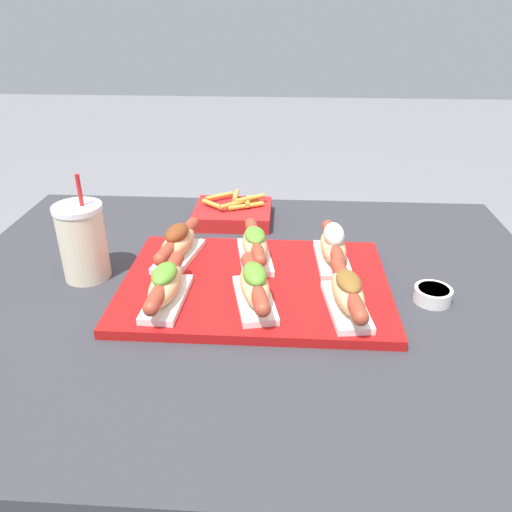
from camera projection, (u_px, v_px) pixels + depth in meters
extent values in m
cube|color=#333338|center=(249.00, 423.00, 1.11)|extent=(1.18, 0.93, 0.71)
cube|color=#B71414|center=(255.00, 284.00, 0.94)|extent=(0.49, 0.35, 0.02)
cube|color=white|center=(167.00, 298.00, 0.87)|extent=(0.07, 0.15, 0.01)
ellipsoid|color=#DBB77A|center=(165.00, 285.00, 0.85)|extent=(0.05, 0.14, 0.04)
cylinder|color=#9E3D28|center=(165.00, 281.00, 0.85)|extent=(0.03, 0.17, 0.03)
sphere|color=#9E3D28|center=(151.00, 308.00, 0.78)|extent=(0.03, 0.03, 0.03)
sphere|color=#9E3D28|center=(177.00, 258.00, 0.92)|extent=(0.03, 0.03, 0.03)
ellipsoid|color=#5B992D|center=(164.00, 274.00, 0.84)|extent=(0.04, 0.07, 0.03)
cube|color=white|center=(255.00, 299.00, 0.86)|extent=(0.09, 0.16, 0.01)
ellipsoid|color=#DBB77A|center=(255.00, 285.00, 0.85)|extent=(0.08, 0.14, 0.04)
cylinder|color=#9E3D28|center=(255.00, 282.00, 0.85)|extent=(0.06, 0.17, 0.03)
sphere|color=#9E3D28|center=(263.00, 309.00, 0.77)|extent=(0.03, 0.03, 0.03)
sphere|color=#9E3D28|center=(248.00, 259.00, 0.92)|extent=(0.03, 0.03, 0.03)
ellipsoid|color=#5B992D|center=(255.00, 274.00, 0.84)|extent=(0.05, 0.08, 0.03)
cube|color=white|center=(346.00, 306.00, 0.84)|extent=(0.08, 0.16, 0.01)
ellipsoid|color=#DBB77A|center=(348.00, 292.00, 0.83)|extent=(0.06, 0.14, 0.04)
cylinder|color=#9E3D28|center=(348.00, 288.00, 0.83)|extent=(0.05, 0.17, 0.03)
sphere|color=#9E3D28|center=(361.00, 318.00, 0.75)|extent=(0.03, 0.03, 0.03)
sphere|color=#9E3D28|center=(337.00, 264.00, 0.90)|extent=(0.03, 0.03, 0.03)
ellipsoid|color=brown|center=(349.00, 281.00, 0.82)|extent=(0.05, 0.08, 0.02)
cube|color=white|center=(179.00, 256.00, 1.01)|extent=(0.09, 0.16, 0.01)
ellipsoid|color=#DBB77A|center=(178.00, 243.00, 0.99)|extent=(0.07, 0.14, 0.04)
cylinder|color=#9E3D28|center=(178.00, 240.00, 0.99)|extent=(0.06, 0.17, 0.03)
sphere|color=#9E3D28|center=(160.00, 260.00, 0.92)|extent=(0.03, 0.03, 0.03)
sphere|color=#9E3D28|center=(193.00, 223.00, 1.06)|extent=(0.03, 0.03, 0.03)
ellipsoid|color=brown|center=(177.00, 233.00, 0.98)|extent=(0.05, 0.08, 0.03)
cube|color=white|center=(255.00, 257.00, 1.00)|extent=(0.08, 0.16, 0.01)
ellipsoid|color=#DBB77A|center=(255.00, 244.00, 0.99)|extent=(0.07, 0.14, 0.04)
cylinder|color=#9E3D28|center=(255.00, 241.00, 0.99)|extent=(0.05, 0.17, 0.03)
sphere|color=#9E3D28|center=(260.00, 261.00, 0.91)|extent=(0.03, 0.03, 0.03)
sphere|color=#9E3D28|center=(251.00, 224.00, 1.06)|extent=(0.03, 0.03, 0.03)
ellipsoid|color=#5B992D|center=(255.00, 235.00, 0.98)|extent=(0.05, 0.08, 0.02)
cube|color=white|center=(332.00, 259.00, 0.99)|extent=(0.07, 0.15, 0.01)
ellipsoid|color=#DBB77A|center=(333.00, 247.00, 0.98)|extent=(0.06, 0.14, 0.04)
cylinder|color=#9E3D28|center=(333.00, 244.00, 0.98)|extent=(0.04, 0.17, 0.03)
sphere|color=#9E3D28|center=(340.00, 264.00, 0.90)|extent=(0.03, 0.03, 0.03)
sphere|color=#9E3D28|center=(328.00, 226.00, 1.05)|extent=(0.03, 0.03, 0.03)
ellipsoid|color=silver|center=(334.00, 235.00, 0.97)|extent=(0.04, 0.08, 0.04)
cylinder|color=silver|center=(433.00, 295.00, 0.90)|extent=(0.07, 0.07, 0.03)
cylinder|color=red|center=(433.00, 291.00, 0.89)|extent=(0.05, 0.05, 0.01)
cylinder|color=beige|center=(83.00, 244.00, 0.95)|extent=(0.09, 0.09, 0.14)
cylinder|color=white|center=(77.00, 208.00, 0.92)|extent=(0.09, 0.09, 0.01)
cylinder|color=red|center=(79.00, 190.00, 0.90)|extent=(0.01, 0.01, 0.06)
cube|color=red|center=(233.00, 214.00, 1.22)|extent=(0.18, 0.16, 0.03)
cylinder|color=gold|center=(247.00, 202.00, 1.22)|extent=(0.06, 0.03, 0.01)
cylinder|color=gold|center=(250.00, 198.00, 1.21)|extent=(0.07, 0.05, 0.01)
cylinder|color=gold|center=(234.00, 204.00, 1.19)|extent=(0.07, 0.06, 0.01)
cylinder|color=gold|center=(219.00, 196.00, 1.24)|extent=(0.07, 0.05, 0.01)
cylinder|color=gold|center=(236.00, 196.00, 1.23)|extent=(0.01, 0.06, 0.01)
cylinder|color=gold|center=(212.00, 204.00, 1.20)|extent=(0.06, 0.05, 0.01)
cylinder|color=gold|center=(248.00, 201.00, 1.22)|extent=(0.01, 0.06, 0.01)
cylinder|color=gold|center=(246.00, 206.00, 1.20)|extent=(0.09, 0.05, 0.01)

